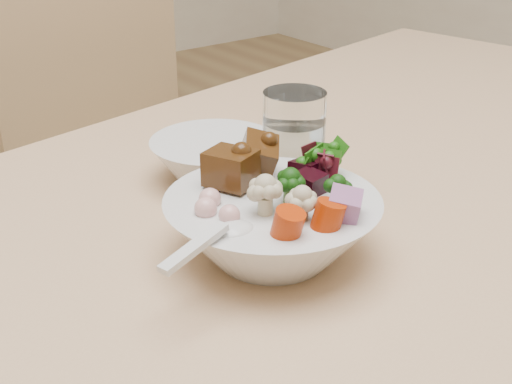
{
  "coord_description": "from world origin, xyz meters",
  "views": [
    {
      "loc": [
        -0.4,
        -0.54,
        1.04
      ],
      "look_at": [
        -0.02,
        -0.05,
        0.75
      ],
      "focal_mm": 50.0,
      "sensor_mm": 36.0,
      "label": 1
    }
  ],
  "objects_px": {
    "chair_far": "(130,168)",
    "water_glass": "(294,148)",
    "dining_table": "(376,223)",
    "food_bowl": "(273,223)",
    "side_bowl": "(215,160)"
  },
  "relations": [
    {
      "from": "dining_table",
      "to": "food_bowl",
      "type": "bearing_deg",
      "value": -172.99
    },
    {
      "from": "side_bowl",
      "to": "food_bowl",
      "type": "bearing_deg",
      "value": -107.3
    },
    {
      "from": "dining_table",
      "to": "side_bowl",
      "type": "bearing_deg",
      "value": 137.23
    },
    {
      "from": "dining_table",
      "to": "chair_far",
      "type": "bearing_deg",
      "value": 82.84
    },
    {
      "from": "side_bowl",
      "to": "water_glass",
      "type": "bearing_deg",
      "value": -58.49
    },
    {
      "from": "dining_table",
      "to": "food_bowl",
      "type": "xyz_separation_m",
      "value": [
        -0.23,
        -0.07,
        0.11
      ]
    },
    {
      "from": "dining_table",
      "to": "chair_far",
      "type": "xyz_separation_m",
      "value": [
        -0.04,
        0.6,
        -0.12
      ]
    },
    {
      "from": "water_glass",
      "to": "side_bowl",
      "type": "relative_size",
      "value": 0.79
    },
    {
      "from": "chair_far",
      "to": "food_bowl",
      "type": "distance_m",
      "value": 0.74
    },
    {
      "from": "food_bowl",
      "to": "water_glass",
      "type": "bearing_deg",
      "value": 41.99
    },
    {
      "from": "food_bowl",
      "to": "side_bowl",
      "type": "relative_size",
      "value": 1.36
    },
    {
      "from": "chair_far",
      "to": "water_glass",
      "type": "distance_m",
      "value": 0.64
    },
    {
      "from": "side_bowl",
      "to": "dining_table",
      "type": "bearing_deg",
      "value": -32.12
    },
    {
      "from": "chair_far",
      "to": "food_bowl",
      "type": "height_order",
      "value": "chair_far"
    },
    {
      "from": "dining_table",
      "to": "water_glass",
      "type": "distance_m",
      "value": 0.18
    }
  ]
}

